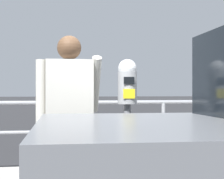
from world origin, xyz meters
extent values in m
cylinder|color=slate|center=(-0.14, 0.30, 0.65)|extent=(0.07, 0.07, 1.06)
cylinder|color=#939699|center=(-0.14, 0.30, 1.34)|extent=(0.19, 0.19, 0.31)
sphere|color=silver|center=(-0.14, 0.30, 1.53)|extent=(0.18, 0.18, 0.18)
cube|color=black|center=(-0.14, 0.21, 1.41)|extent=(0.10, 0.01, 0.07)
cube|color=yellow|center=(-0.14, 0.21, 1.28)|extent=(0.11, 0.01, 0.09)
cylinder|color=slate|center=(-0.80, 0.30, 0.54)|extent=(0.15, 0.15, 0.85)
cylinder|color=slate|center=(-0.60, 0.30, 0.54)|extent=(0.15, 0.15, 0.85)
cube|color=beige|center=(-0.70, 0.30, 1.29)|extent=(0.44, 0.22, 0.64)
sphere|color=brown|center=(-0.70, 0.30, 1.72)|extent=(0.23, 0.23, 0.23)
cylinder|color=beige|center=(-0.97, 0.30, 1.30)|extent=(0.09, 0.09, 0.60)
cylinder|color=beige|center=(-0.44, 0.44, 1.37)|extent=(0.09, 0.38, 0.56)
cylinder|color=gray|center=(0.00, 2.63, 1.13)|extent=(24.00, 0.06, 0.06)
cylinder|color=gray|center=(0.00, 2.63, 0.67)|extent=(24.00, 0.05, 0.05)
cylinder|color=gray|center=(-0.92, 2.63, 0.62)|extent=(0.06, 0.06, 1.01)
cylinder|color=gray|center=(0.92, 2.63, 0.62)|extent=(0.06, 0.06, 1.01)
camera|label=1|loc=(-0.86, -3.28, 1.31)|focal=60.38mm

